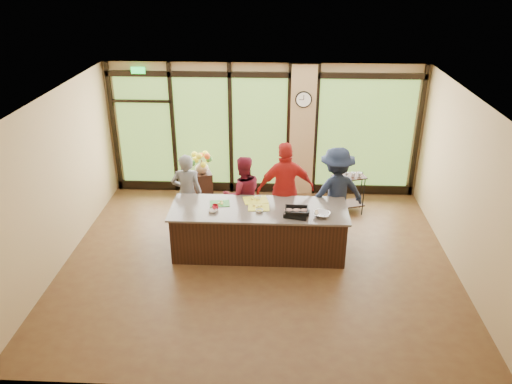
# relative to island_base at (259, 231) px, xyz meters

# --- Properties ---
(floor) EXTENTS (7.00, 7.00, 0.00)m
(floor) POSITION_rel_island_base_xyz_m (0.00, -0.30, -0.44)
(floor) COLOR #4F2E1B
(floor) RESTS_ON ground
(ceiling) EXTENTS (7.00, 7.00, 0.00)m
(ceiling) POSITION_rel_island_base_xyz_m (0.00, -0.30, 2.56)
(ceiling) COLOR silver
(ceiling) RESTS_ON back_wall
(back_wall) EXTENTS (7.00, 0.00, 7.00)m
(back_wall) POSITION_rel_island_base_xyz_m (0.00, 2.70, 1.06)
(back_wall) COLOR tan
(back_wall) RESTS_ON floor
(left_wall) EXTENTS (0.00, 6.00, 6.00)m
(left_wall) POSITION_rel_island_base_xyz_m (-3.50, -0.30, 1.06)
(left_wall) COLOR tan
(left_wall) RESTS_ON floor
(right_wall) EXTENTS (0.00, 6.00, 6.00)m
(right_wall) POSITION_rel_island_base_xyz_m (3.50, -0.30, 1.06)
(right_wall) COLOR tan
(right_wall) RESTS_ON floor
(window_wall) EXTENTS (6.90, 0.12, 3.00)m
(window_wall) POSITION_rel_island_base_xyz_m (0.16, 2.65, 0.95)
(window_wall) COLOR tan
(window_wall) RESTS_ON floor
(island_base) EXTENTS (3.10, 1.00, 0.88)m
(island_base) POSITION_rel_island_base_xyz_m (0.00, 0.00, 0.00)
(island_base) COLOR black
(island_base) RESTS_ON floor
(countertop) EXTENTS (3.20, 1.10, 0.04)m
(countertop) POSITION_rel_island_base_xyz_m (0.00, 0.00, 0.46)
(countertop) COLOR #70645D
(countertop) RESTS_ON island_base
(wall_clock) EXTENTS (0.36, 0.04, 0.36)m
(wall_clock) POSITION_rel_island_base_xyz_m (0.85, 2.57, 1.81)
(wall_clock) COLOR black
(wall_clock) RESTS_ON window_wall
(cook_left) EXTENTS (0.64, 0.46, 1.63)m
(cook_left) POSITION_rel_island_base_xyz_m (-1.45, 0.78, 0.37)
(cook_left) COLOR slate
(cook_left) RESTS_ON floor
(cook_midleft) EXTENTS (0.93, 0.81, 1.61)m
(cook_midleft) POSITION_rel_island_base_xyz_m (-0.35, 0.78, 0.36)
(cook_midleft) COLOR maroon
(cook_midleft) RESTS_ON floor
(cook_midright) EXTENTS (1.20, 0.68, 1.92)m
(cook_midright) POSITION_rel_island_base_xyz_m (0.48, 0.71, 0.52)
(cook_midright) COLOR red
(cook_midright) RESTS_ON floor
(cook_right) EXTENTS (1.33, 1.02, 1.82)m
(cook_right) POSITION_rel_island_base_xyz_m (1.45, 0.74, 0.47)
(cook_right) COLOR #182035
(cook_right) RESTS_ON floor
(roasting_pan) EXTENTS (0.47, 0.40, 0.07)m
(roasting_pan) POSITION_rel_island_base_xyz_m (0.67, -0.25, 0.52)
(roasting_pan) COLOR black
(roasting_pan) RESTS_ON countertop
(mixing_bowl) EXTENTS (0.36, 0.36, 0.07)m
(mixing_bowl) POSITION_rel_island_base_xyz_m (1.11, -0.26, 0.52)
(mixing_bowl) COLOR silver
(mixing_bowl) RESTS_ON countertop
(cutting_board_left) EXTENTS (0.39, 0.32, 0.01)m
(cutting_board_left) POSITION_rel_island_base_xyz_m (-0.73, 0.14, 0.49)
(cutting_board_left) COLOR #30832F
(cutting_board_left) RESTS_ON countertop
(cutting_board_center) EXTENTS (0.40, 0.31, 0.01)m
(cutting_board_center) POSITION_rel_island_base_xyz_m (-0.00, 0.03, 0.49)
(cutting_board_center) COLOR yellow
(cutting_board_center) RESTS_ON countertop
(cutting_board_right) EXTENTS (0.50, 0.42, 0.01)m
(cutting_board_right) POSITION_rel_island_base_xyz_m (-0.07, 0.32, 0.49)
(cutting_board_right) COLOR yellow
(cutting_board_right) RESTS_ON countertop
(prep_bowl_near) EXTENTS (0.20, 0.20, 0.05)m
(prep_bowl_near) POSITION_rel_island_base_xyz_m (-0.81, -0.19, 0.50)
(prep_bowl_near) COLOR white
(prep_bowl_near) RESTS_ON countertop
(prep_bowl_mid) EXTENTS (0.16, 0.16, 0.04)m
(prep_bowl_mid) POSITION_rel_island_base_xyz_m (0.02, -0.14, 0.50)
(prep_bowl_mid) COLOR white
(prep_bowl_mid) RESTS_ON countertop
(prep_bowl_far) EXTENTS (0.15, 0.15, 0.03)m
(prep_bowl_far) POSITION_rel_island_base_xyz_m (-0.04, 0.42, 0.50)
(prep_bowl_far) COLOR white
(prep_bowl_far) RESTS_ON countertop
(red_ramekin) EXTENTS (0.13, 0.13, 0.09)m
(red_ramekin) POSITION_rel_island_base_xyz_m (-0.78, -0.08, 0.53)
(red_ramekin) COLOR #B01123
(red_ramekin) RESTS_ON countertop
(flower_stand) EXTENTS (0.49, 0.49, 0.77)m
(flower_stand) POSITION_rel_island_base_xyz_m (-1.32, 1.93, -0.06)
(flower_stand) COLOR black
(flower_stand) RESTS_ON floor
(flower_vase) EXTENTS (0.30, 0.30, 0.29)m
(flower_vase) POSITION_rel_island_base_xyz_m (-1.32, 1.93, 0.47)
(flower_vase) COLOR #947451
(flower_vase) RESTS_ON flower_stand
(bar_cart) EXTENTS (0.76, 0.57, 0.92)m
(bar_cart) POSITION_rel_island_base_xyz_m (1.84, 1.75, 0.11)
(bar_cart) COLOR black
(bar_cart) RESTS_ON floor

